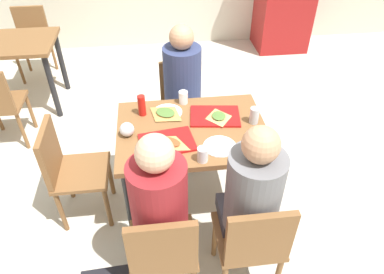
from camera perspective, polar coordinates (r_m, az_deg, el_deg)
ground_plane at (r=3.05m, az=-0.00°, el=-10.23°), size 10.00×10.00×0.02m
main_table at (r=2.59m, az=-0.00°, el=-0.59°), size 1.06×0.79×0.76m
chair_near_left at (r=2.17m, az=-4.67°, el=-17.67°), size 0.40×0.40×0.84m
chair_near_right at (r=2.23m, az=9.62°, el=-16.11°), size 0.40×0.40×0.84m
chair_far_side at (r=3.31m, az=-1.65°, el=5.82°), size 0.40×0.40×0.84m
chair_left_end at (r=2.76m, az=-19.22°, el=-4.59°), size 0.40×0.40×0.84m
person_in_red at (r=2.06m, az=-5.26°, el=-10.63°), size 0.32×0.42×1.25m
person_in_brown_jacket at (r=2.12m, az=9.37°, el=-9.21°), size 0.32×0.42×1.25m
person_far_side at (r=3.06m, az=-1.47°, el=8.26°), size 0.32×0.42×1.25m
tray_red_near at (r=2.39m, az=-4.01°, el=-0.84°), size 0.39×0.31×0.02m
tray_red_far at (r=2.63m, az=3.70°, el=3.35°), size 0.39×0.30×0.02m
paper_plate_center at (r=2.68m, az=-3.95°, el=3.98°), size 0.22×0.22×0.01m
paper_plate_near_edge at (r=2.37m, az=4.46°, el=-1.48°), size 0.22×0.22×0.01m
pizza_slice_a at (r=2.36m, az=-3.58°, el=-0.85°), size 0.25×0.22×0.02m
pizza_slice_b at (r=2.60m, az=4.31°, el=3.31°), size 0.15×0.17×0.02m
pizza_slice_c at (r=2.65m, az=-4.26°, el=3.86°), size 0.27×0.27×0.02m
plastic_cup_a at (r=2.76m, az=-1.40°, el=6.37°), size 0.07×0.07×0.10m
plastic_cup_b at (r=2.23m, az=1.73°, el=-2.82°), size 0.07×0.07×0.10m
soda_can at (r=2.58m, az=9.94°, el=3.41°), size 0.07×0.07×0.12m
condiment_bottle at (r=2.64m, az=-8.05°, el=5.03°), size 0.06×0.06×0.16m
foil_bundle at (r=2.47m, az=-10.37°, el=1.20°), size 0.10×0.10×0.10m
background_table at (r=4.29m, az=-26.73°, el=11.91°), size 0.90×0.70×0.76m
background_chair_far at (r=4.98m, az=-24.18°, el=14.35°), size 0.40×0.40×0.84m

